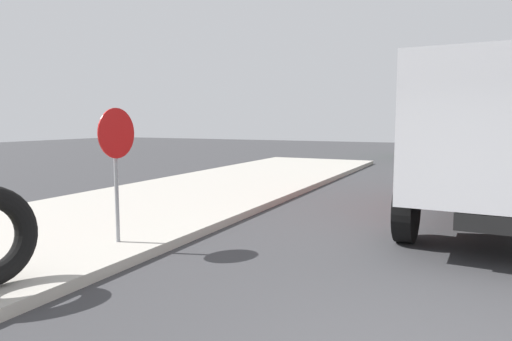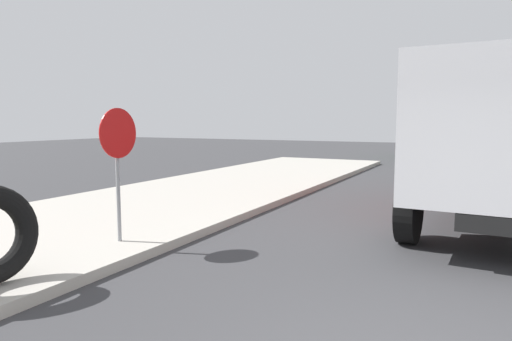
# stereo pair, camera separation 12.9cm
# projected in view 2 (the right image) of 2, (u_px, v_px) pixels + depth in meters

# --- Properties ---
(stop_sign) EXTENTS (0.76, 0.08, 2.06)m
(stop_sign) POSITION_uv_depth(u_px,v_px,m) (118.00, 150.00, 6.86)
(stop_sign) COLOR gray
(stop_sign) RESTS_ON sidewalk_curb
(dump_truck_red) EXTENTS (7.10, 3.03, 3.00)m
(dump_truck_red) POSITION_uv_depth(u_px,v_px,m) (501.00, 142.00, 8.53)
(dump_truck_red) COLOR red
(dump_truck_red) RESTS_ON ground
(dump_truck_green) EXTENTS (7.01, 2.82, 3.00)m
(dump_truck_green) POSITION_uv_depth(u_px,v_px,m) (451.00, 128.00, 25.71)
(dump_truck_green) COLOR #237033
(dump_truck_green) RESTS_ON ground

